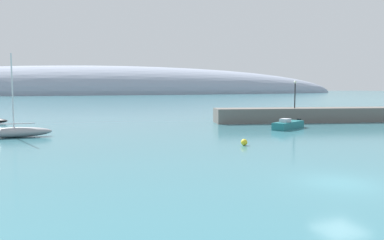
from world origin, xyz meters
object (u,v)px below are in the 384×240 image
(sailboat_grey_near_shore, at_px, (14,132))
(harbor_lamp_post, at_px, (295,91))
(motorboat_teal_foreground, at_px, (288,125))
(mooring_buoy_yellow, at_px, (244,142))

(sailboat_grey_near_shore, bearing_deg, harbor_lamp_post, -173.52)
(sailboat_grey_near_shore, relative_size, motorboat_teal_foreground, 1.47)
(mooring_buoy_yellow, distance_m, harbor_lamp_post, 22.97)
(motorboat_teal_foreground, xyz_separation_m, harbor_lamp_post, (5.51, 6.32, 3.82))
(mooring_buoy_yellow, bearing_deg, sailboat_grey_near_shore, 145.25)
(motorboat_teal_foreground, distance_m, mooring_buoy_yellow, 14.29)
(sailboat_grey_near_shore, bearing_deg, mooring_buoy_yellow, 147.05)
(motorboat_teal_foreground, bearing_deg, sailboat_grey_near_shore, -35.45)
(motorboat_teal_foreground, distance_m, harbor_lamp_post, 9.21)
(sailboat_grey_near_shore, xyz_separation_m, harbor_lamp_post, (34.71, 2.84, 3.74))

